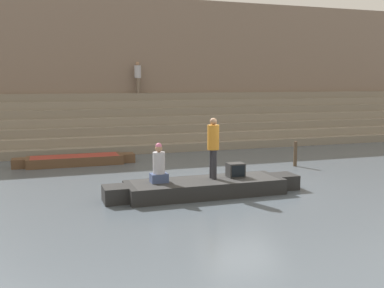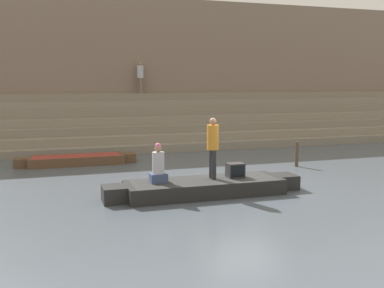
{
  "view_description": "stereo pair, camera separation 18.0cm",
  "coord_description": "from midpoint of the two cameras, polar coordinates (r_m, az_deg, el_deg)",
  "views": [
    {
      "loc": [
        -5.91,
        -12.83,
        3.26
      ],
      "look_at": [
        -1.51,
        0.38,
        1.34
      ],
      "focal_mm": 42.0,
      "sensor_mm": 36.0,
      "label": 1
    },
    {
      "loc": [
        -5.74,
        -12.89,
        3.26
      ],
      "look_at": [
        -1.51,
        0.38,
        1.34
      ],
      "focal_mm": 42.0,
      "sensor_mm": 36.0,
      "label": 2
    }
  ],
  "objects": [
    {
      "name": "tv_set",
      "position": [
        13.52,
        5.9,
        -3.32
      ],
      "size": [
        0.5,
        0.41,
        0.42
      ],
      "rotation": [
        0.0,
        0.0,
        -0.13
      ],
      "color": "#2D2D2D",
      "rests_on": "rowboat_main"
    },
    {
      "name": "ground_plane",
      "position": [
        14.49,
        6.53,
        -5.21
      ],
      "size": [
        120.0,
        120.0,
        0.0
      ],
      "primitive_type": "plane",
      "color": "#4C5660"
    },
    {
      "name": "moored_boat_shore",
      "position": [
        18.51,
        -14.16,
        -1.94
      ],
      "size": [
        4.73,
        1.17,
        0.35
      ],
      "rotation": [
        0.0,
        0.0,
        0.06
      ],
      "color": "brown",
      "rests_on": "ground"
    },
    {
      "name": "rowboat_main",
      "position": [
        13.15,
        1.99,
        -5.46
      ],
      "size": [
        5.89,
        1.56,
        0.44
      ],
      "rotation": [
        0.0,
        0.0,
        0.04
      ],
      "color": "black",
      "rests_on": "ground"
    },
    {
      "name": "person_on_steps",
      "position": [
        24.51,
        -6.37,
        8.67
      ],
      "size": [
        0.36,
        0.36,
        1.67
      ],
      "rotation": [
        0.0,
        0.0,
        5.18
      ],
      "color": "#756656",
      "rests_on": "ghat_steps"
    },
    {
      "name": "ghat_steps",
      "position": [
        23.62,
        -3.34,
        2.23
      ],
      "size": [
        36.0,
        4.37,
        2.68
      ],
      "color": "gray",
      "rests_on": "ground"
    },
    {
      "name": "mooring_post",
      "position": [
        17.97,
        13.44,
        -1.25
      ],
      "size": [
        0.14,
        0.14,
        0.98
      ],
      "primitive_type": "cylinder",
      "color": "#473828",
      "rests_on": "ground"
    },
    {
      "name": "person_rowing",
      "position": [
        12.75,
        -3.9,
        -2.85
      ],
      "size": [
        0.48,
        0.38,
        1.13
      ],
      "rotation": [
        0.0,
        0.0,
        0.24
      ],
      "color": "#3D4C75",
      "rests_on": "rowboat_main"
    },
    {
      "name": "person_standing",
      "position": [
        13.1,
        3.05,
        0.03
      ],
      "size": [
        0.34,
        0.34,
        1.8
      ],
      "rotation": [
        0.0,
        0.0,
        0.17
      ],
      "color": "#28282D",
      "rests_on": "rowboat_main"
    },
    {
      "name": "back_wall",
      "position": [
        25.61,
        -4.61,
        9.19
      ],
      "size": [
        34.2,
        1.28,
        7.8
      ],
      "color": "#7F6B5B",
      "rests_on": "ground"
    }
  ]
}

